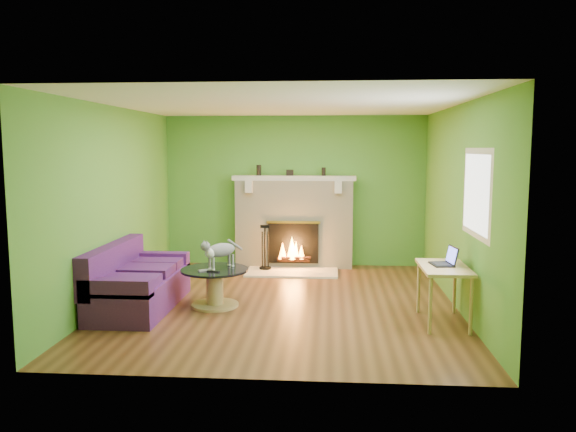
# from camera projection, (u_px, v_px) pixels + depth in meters

# --- Properties ---
(floor) EXTENTS (5.00, 5.00, 0.00)m
(floor) POSITION_uv_depth(u_px,v_px,m) (283.00, 303.00, 7.46)
(floor) COLOR #532E17
(floor) RESTS_ON ground
(ceiling) EXTENTS (5.00, 5.00, 0.00)m
(ceiling) POSITION_uv_depth(u_px,v_px,m) (282.00, 104.00, 7.15)
(ceiling) COLOR white
(ceiling) RESTS_ON wall_back
(wall_back) EXTENTS (5.00, 0.00, 5.00)m
(wall_back) POSITION_uv_depth(u_px,v_px,m) (295.00, 191.00, 9.78)
(wall_back) COLOR #509731
(wall_back) RESTS_ON floor
(wall_front) EXTENTS (5.00, 0.00, 5.00)m
(wall_front) POSITION_uv_depth(u_px,v_px,m) (258.00, 235.00, 4.83)
(wall_front) COLOR #509731
(wall_front) RESTS_ON floor
(wall_left) EXTENTS (0.00, 5.00, 5.00)m
(wall_left) POSITION_uv_depth(u_px,v_px,m) (115.00, 204.00, 7.48)
(wall_left) COLOR #509731
(wall_left) RESTS_ON floor
(wall_right) EXTENTS (0.00, 5.00, 5.00)m
(wall_right) POSITION_uv_depth(u_px,v_px,m) (458.00, 207.00, 7.14)
(wall_right) COLOR #509731
(wall_right) RESTS_ON floor
(window_frame) EXTENTS (0.00, 1.20, 1.20)m
(window_frame) POSITION_uv_depth(u_px,v_px,m) (477.00, 193.00, 6.22)
(window_frame) COLOR silver
(window_frame) RESTS_ON wall_right
(window_pane) EXTENTS (0.00, 1.06, 1.06)m
(window_pane) POSITION_uv_depth(u_px,v_px,m) (476.00, 193.00, 6.22)
(window_pane) COLOR white
(window_pane) RESTS_ON wall_right
(fireplace) EXTENTS (2.10, 0.46, 1.58)m
(fireplace) POSITION_uv_depth(u_px,v_px,m) (294.00, 222.00, 9.66)
(fireplace) COLOR beige
(fireplace) RESTS_ON floor
(hearth) EXTENTS (1.50, 0.75, 0.03)m
(hearth) POSITION_uv_depth(u_px,v_px,m) (292.00, 272.00, 9.24)
(hearth) COLOR beige
(hearth) RESTS_ON floor
(mantel) EXTENTS (2.10, 0.28, 0.08)m
(mantel) POSITION_uv_depth(u_px,v_px,m) (294.00, 178.00, 9.55)
(mantel) COLOR beige
(mantel) RESTS_ON fireplace
(sofa) EXTENTS (0.86, 1.84, 0.82)m
(sofa) POSITION_uv_depth(u_px,v_px,m) (136.00, 283.00, 7.20)
(sofa) COLOR #44185C
(sofa) RESTS_ON floor
(coffee_table) EXTENTS (0.87, 0.87, 0.49)m
(coffee_table) POSITION_uv_depth(u_px,v_px,m) (215.00, 285.00, 7.28)
(coffee_table) COLOR tan
(coffee_table) RESTS_ON floor
(desk) EXTENTS (0.54, 0.92, 0.68)m
(desk) POSITION_uv_depth(u_px,v_px,m) (444.00, 273.00, 6.54)
(desk) COLOR tan
(desk) RESTS_ON floor
(cat) EXTENTS (0.59, 0.62, 0.39)m
(cat) POSITION_uv_depth(u_px,v_px,m) (221.00, 253.00, 7.27)
(cat) COLOR slate
(cat) RESTS_ON coffee_table
(remote_silver) EXTENTS (0.16, 0.14, 0.02)m
(remote_silver) POSITION_uv_depth(u_px,v_px,m) (205.00, 270.00, 7.14)
(remote_silver) COLOR gray
(remote_silver) RESTS_ON coffee_table
(remote_black) EXTENTS (0.16, 0.06, 0.02)m
(remote_black) POSITION_uv_depth(u_px,v_px,m) (213.00, 271.00, 7.07)
(remote_black) COLOR black
(remote_black) RESTS_ON coffee_table
(laptop) EXTENTS (0.31, 0.34, 0.23)m
(laptop) POSITION_uv_depth(u_px,v_px,m) (442.00, 256.00, 6.56)
(laptop) COLOR black
(laptop) RESTS_ON desk
(fire_tools) EXTENTS (0.20, 0.20, 0.75)m
(fire_tools) POSITION_uv_depth(u_px,v_px,m) (265.00, 247.00, 9.38)
(fire_tools) COLOR black
(fire_tools) RESTS_ON hearth
(mantel_vase_left) EXTENTS (0.08, 0.08, 0.18)m
(mantel_vase_left) POSITION_uv_depth(u_px,v_px,m) (259.00, 170.00, 9.61)
(mantel_vase_left) COLOR black
(mantel_vase_left) RESTS_ON mantel
(mantel_vase_right) EXTENTS (0.07, 0.07, 0.14)m
(mantel_vase_right) POSITION_uv_depth(u_px,v_px,m) (324.00, 172.00, 9.53)
(mantel_vase_right) COLOR black
(mantel_vase_right) RESTS_ON mantel
(mantel_box) EXTENTS (0.12, 0.08, 0.10)m
(mantel_box) POSITION_uv_depth(u_px,v_px,m) (290.00, 173.00, 9.57)
(mantel_box) COLOR black
(mantel_box) RESTS_ON mantel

